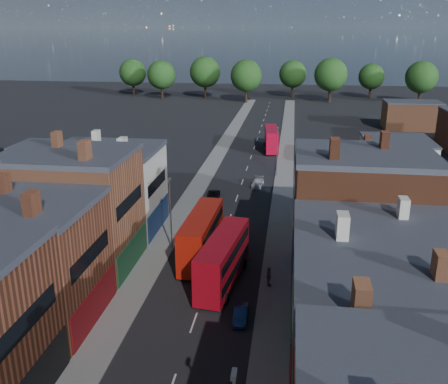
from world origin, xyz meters
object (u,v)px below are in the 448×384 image
(bus_1, at_px, (223,259))
(ped_3, at_px, (269,277))
(bus_0, at_px, (201,235))
(car_1, at_px, (240,314))
(car_2, at_px, (213,195))
(car_3, at_px, (258,183))
(bus_2, at_px, (271,139))

(bus_1, bearing_deg, ped_3, 5.65)
(bus_0, xyz_separation_m, bus_1, (3.00, -5.09, -0.07))
(car_1, height_order, car_2, car_1)
(car_1, distance_m, ped_3, 6.28)
(car_2, xyz_separation_m, ped_3, (9.10, -24.46, 0.55))
(car_1, height_order, ped_3, ped_3)
(bus_1, xyz_separation_m, car_3, (1.04, 31.07, -1.98))
(car_3, bearing_deg, bus_2, 92.26)
(bus_2, height_order, car_2, bus_2)
(car_2, bearing_deg, car_3, 44.39)
(bus_0, xyz_separation_m, car_3, (4.04, 25.98, -2.05))
(car_1, relative_size, ped_3, 1.70)
(car_1, xyz_separation_m, car_2, (-7.07, 30.38, -0.01))
(bus_2, distance_m, car_2, 31.43)
(bus_1, bearing_deg, car_2, 108.58)
(bus_1, height_order, ped_3, bus_1)
(bus_0, relative_size, car_3, 2.84)
(bus_2, relative_size, car_3, 2.62)
(bus_1, xyz_separation_m, bus_2, (1.98, 54.96, -0.15))
(car_2, bearing_deg, ped_3, -74.48)
(bus_2, xyz_separation_m, car_2, (-6.74, -30.64, -1.87))
(bus_1, distance_m, car_3, 31.15)
(bus_0, xyz_separation_m, ped_3, (7.34, -5.23, -1.55))
(car_2, xyz_separation_m, car_3, (5.81, 6.75, 0.05))
(bus_2, xyz_separation_m, car_1, (0.32, -61.02, -1.87))
(bus_0, bearing_deg, bus_1, -57.39)
(car_1, xyz_separation_m, ped_3, (2.04, 5.92, 0.54))
(bus_2, bearing_deg, bus_1, -97.33)
(bus_1, bearing_deg, bus_0, 127.99)
(car_3, bearing_deg, ped_3, -79.48)
(bus_0, bearing_deg, bus_2, 86.41)
(bus_1, xyz_separation_m, car_2, (-4.77, 24.32, -2.03))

